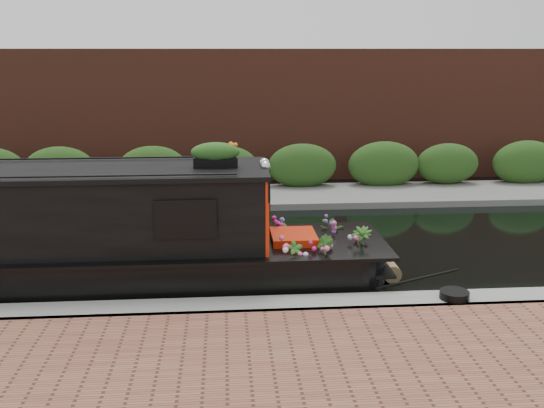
{
  "coord_description": "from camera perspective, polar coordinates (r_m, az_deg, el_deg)",
  "views": [
    {
      "loc": [
        0.03,
        -11.79,
        3.98
      ],
      "look_at": [
        0.9,
        -0.6,
        1.11
      ],
      "focal_mm": 40.0,
      "sensor_mm": 36.0,
      "label": 1
    }
  ],
  "objects": [
    {
      "name": "ground",
      "position": [
        12.45,
        -4.36,
        -4.34
      ],
      "size": [
        80.0,
        80.0,
        0.0
      ],
      "primitive_type": "plane",
      "color": "black",
      "rests_on": "ground"
    },
    {
      "name": "far_hedge",
      "position": [
        17.36,
        -4.43,
        1.06
      ],
      "size": [
        40.0,
        1.1,
        2.8
      ],
      "primitive_type": "cube",
      "color": "#254818",
      "rests_on": "ground"
    },
    {
      "name": "narrowboat",
      "position": [
        10.92,
        -21.91,
        -3.64
      ],
      "size": [
        11.51,
        2.03,
        2.72
      ],
      "rotation": [
        0.0,
        0.0,
        0.0
      ],
      "color": "black",
      "rests_on": "ground"
    },
    {
      "name": "near_bank_coping",
      "position": [
        9.38,
        -4.29,
        -10.8
      ],
      "size": [
        40.0,
        0.6,
        0.5
      ],
      "primitive_type": "cube",
      "color": "gray",
      "rests_on": "ground"
    },
    {
      "name": "far_brick_wall",
      "position": [
        19.41,
        -4.44,
        2.48
      ],
      "size": [
        40.0,
        1.0,
        8.0
      ],
      "primitive_type": "cube",
      "color": "brown",
      "rests_on": "ground"
    },
    {
      "name": "rope_fender",
      "position": [
        11.01,
        11.06,
        -6.24
      ],
      "size": [
        0.32,
        0.39,
        0.32
      ],
      "primitive_type": "cylinder",
      "rotation": [
        1.57,
        0.0,
        0.0
      ],
      "color": "olive",
      "rests_on": "ground"
    },
    {
      "name": "far_bank_path",
      "position": [
        16.48,
        -4.42,
        0.34
      ],
      "size": [
        40.0,
        2.4,
        0.34
      ],
      "primitive_type": "cube",
      "color": "slate",
      "rests_on": "ground"
    },
    {
      "name": "coiled_mooring_rope",
      "position": [
        9.85,
        16.79,
        -8.18
      ],
      "size": [
        0.45,
        0.45,
        0.12
      ],
      "primitive_type": "cylinder",
      "color": "black",
      "rests_on": "near_bank_coping"
    }
  ]
}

